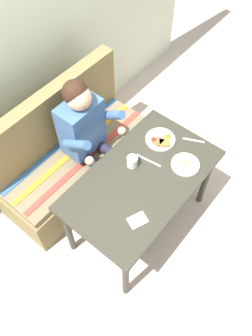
# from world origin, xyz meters

# --- Properties ---
(ground_plane) EXTENTS (8.00, 8.00, 0.00)m
(ground_plane) POSITION_xyz_m (0.00, 0.00, 0.00)
(ground_plane) COLOR beige
(back_wall) EXTENTS (4.40, 0.10, 2.60)m
(back_wall) POSITION_xyz_m (0.00, 1.27, 1.30)
(back_wall) COLOR beige
(back_wall) RESTS_ON ground
(table) EXTENTS (1.20, 0.70, 0.73)m
(table) POSITION_xyz_m (0.00, 0.00, 0.65)
(table) COLOR #313026
(table) RESTS_ON ground
(couch) EXTENTS (1.44, 0.56, 1.00)m
(couch) POSITION_xyz_m (0.00, 0.76, 0.33)
(couch) COLOR olive
(couch) RESTS_ON ground
(person) EXTENTS (0.45, 0.61, 1.21)m
(person) POSITION_xyz_m (0.06, 0.59, 0.74)
(person) COLOR #3E6296
(person) RESTS_ON ground
(plate_breakfast) EXTENTS (0.23, 0.23, 0.05)m
(plate_breakfast) POSITION_xyz_m (0.36, 0.10, 0.74)
(plate_breakfast) COLOR white
(plate_breakfast) RESTS_ON table
(plate_eggs) EXTENTS (0.21, 0.21, 0.04)m
(plate_eggs) POSITION_xyz_m (0.29, -0.18, 0.74)
(plate_eggs) COLOR white
(plate_eggs) RESTS_ON table
(coffee_mug) EXTENTS (0.12, 0.08, 0.09)m
(coffee_mug) POSITION_xyz_m (0.05, 0.13, 0.78)
(coffee_mug) COLOR white
(coffee_mug) RESTS_ON table
(napkin) EXTENTS (0.15, 0.13, 0.01)m
(napkin) POSITION_xyz_m (-0.29, -0.18, 0.73)
(napkin) COLOR silver
(napkin) RESTS_ON table
(fork) EXTENTS (0.09, 0.16, 0.00)m
(fork) POSITION_xyz_m (0.53, -0.10, 0.73)
(fork) COLOR silver
(fork) RESTS_ON table
(knife) EXTENTS (0.04, 0.20, 0.00)m
(knife) POSITION_xyz_m (0.15, 0.05, 0.73)
(knife) COLOR silver
(knife) RESTS_ON table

